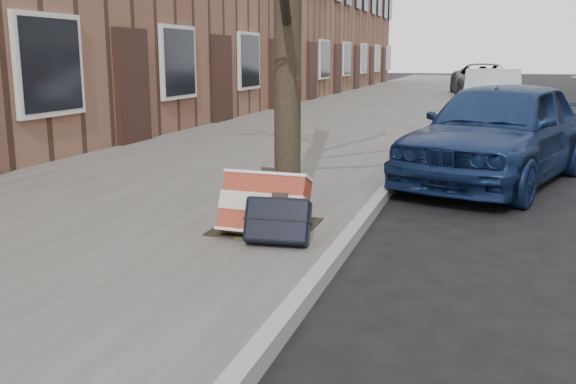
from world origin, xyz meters
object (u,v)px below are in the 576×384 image
(car_near_mid, at_px, (492,94))
(suitcase_navy, at_px, (278,220))
(car_near_front, at_px, (499,131))
(suitcase_red, at_px, (264,205))

(car_near_mid, bearing_deg, suitcase_navy, -97.84)
(car_near_front, xyz_separation_m, car_near_mid, (-0.09, 8.99, -0.03))
(car_near_front, bearing_deg, suitcase_red, -98.63)
(suitcase_red, xyz_separation_m, car_near_front, (1.90, 3.73, 0.28))
(suitcase_navy, bearing_deg, car_near_mid, 77.77)
(car_near_front, relative_size, car_near_mid, 1.01)
(suitcase_red, xyz_separation_m, car_near_mid, (1.81, 12.72, 0.25))
(suitcase_navy, xyz_separation_m, car_near_front, (1.72, 3.91, 0.35))
(suitcase_red, relative_size, car_near_mid, 0.18)
(suitcase_red, relative_size, suitcase_navy, 1.37)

